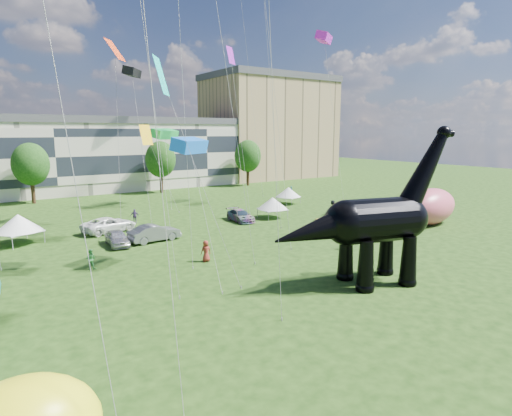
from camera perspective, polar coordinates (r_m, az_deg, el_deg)
ground at (r=28.53m, az=14.52°, el=-11.69°), size 220.00×220.00×0.00m
terrace_row at (r=80.20m, az=-25.81°, el=5.94°), size 78.00×11.00×12.00m
apartment_block at (r=101.88m, az=1.78°, el=10.42°), size 28.00×18.00×22.00m
tree_mid_left at (r=70.74m, az=-27.88°, el=5.58°), size 5.20×5.20×9.44m
tree_mid_right at (r=75.73m, az=-12.63°, el=6.73°), size 5.20×5.20×9.44m
tree_far_right at (r=84.13m, az=-1.11°, el=7.28°), size 5.20×5.20×9.44m
dinosaur_sculpture at (r=30.33m, az=15.06°, el=-1.99°), size 13.78×5.60×11.29m
car_silver at (r=41.83m, az=-18.03°, el=-3.82°), size 2.08×4.43×1.46m
car_grey at (r=42.48m, az=-13.38°, el=-3.25°), size 5.16×2.22×1.65m
car_white at (r=47.72m, az=-18.98°, el=-2.11°), size 6.21×4.07×1.59m
car_dark at (r=50.58m, az=-2.09°, el=-1.01°), size 2.36×4.89×1.37m
gazebo_near at (r=52.46m, az=2.22°, el=0.63°), size 4.06×4.06×2.57m
gazebo_far at (r=62.82m, az=4.33°, el=2.12°), size 4.59×4.59×2.47m
gazebo_left at (r=45.87m, az=-29.12°, el=-1.77°), size 5.39×5.39×2.87m
inflatable_pink at (r=52.73m, az=22.30°, el=0.20°), size 8.72×5.22×4.11m
visitors at (r=40.06m, az=-3.57°, el=-3.74°), size 52.38×46.68×1.86m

